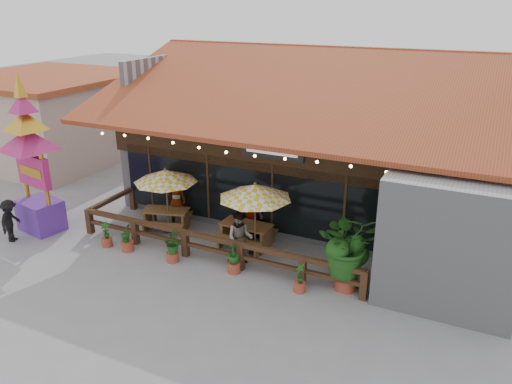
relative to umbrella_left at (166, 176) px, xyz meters
The scene contains 19 objects.
ground 4.66m from the umbrella_left, 11.72° to the right, with size 100.00×100.00×0.00m, color gray.
restaurant_building 7.22m from the umbrella_left, 52.97° to the left, with size 15.50×14.73×6.09m.
patio_railing 2.59m from the umbrella_left, 31.26° to the right, with size 10.00×2.60×0.92m.
neighbor_building 12.07m from the umbrella_left, 154.73° to the left, with size 8.40×8.40×4.22m.
umbrella_left is the anchor object (origin of this frame).
umbrella_right 3.55m from the umbrella_left, ahead, with size 2.57×2.57×2.49m.
picnic_table_left 1.56m from the umbrella_left, 153.99° to the left, with size 1.93×1.78×0.77m.
picnic_table_right 3.40m from the umbrella_left, ahead, with size 1.75×1.52×0.82m.
thai_sign_tower 4.72m from the umbrella_left, 155.97° to the right, with size 2.61×2.61×6.02m.
tropical_plant 6.90m from the umbrella_left, ahead, with size 2.23×2.11×2.44m.
diner_a 1.28m from the umbrella_left, 92.97° to the left, with size 0.68×0.45×1.88m, color #352311.
diner_b 3.71m from the umbrella_left, 15.88° to the right, with size 0.82×0.64×1.70m, color #352311.
diner_c 3.25m from the umbrella_left, 14.71° to the left, with size 1.11×0.46×1.89m, color #352311.
pedestrian 5.45m from the umbrella_left, 145.71° to the right, with size 0.97×0.56×1.50m, color black.
planter_a 2.82m from the umbrella_left, 121.81° to the right, with size 0.36×0.36×0.88m.
planter_b 2.49m from the umbrella_left, 100.91° to the right, with size 0.41×0.44×1.00m.
planter_c 2.77m from the umbrella_left, 52.50° to the right, with size 0.75×0.72×0.96m.
planter_d 4.14m from the umbrella_left, 24.58° to the right, with size 0.52×0.52×0.97m.
planter_e 6.16m from the umbrella_left, 16.96° to the right, with size 0.36×0.36×0.86m.
Camera 1 is at (5.72, -12.44, 7.76)m, focal length 35.00 mm.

